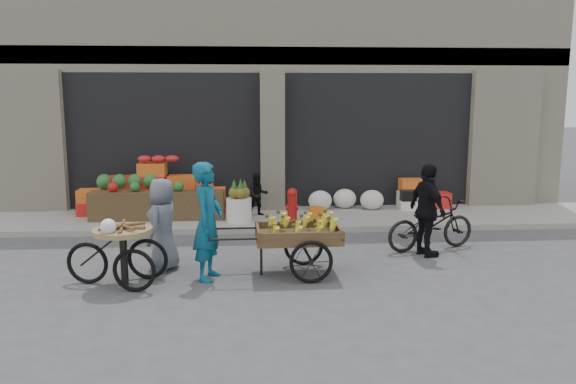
{
  "coord_description": "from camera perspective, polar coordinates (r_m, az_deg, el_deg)",
  "views": [
    {
      "loc": [
        -0.48,
        -7.82,
        2.69
      ],
      "look_at": [
        0.13,
        1.47,
        1.1
      ],
      "focal_mm": 35.0,
      "sensor_mm": 36.0,
      "label": 1
    }
  ],
  "objects": [
    {
      "name": "building",
      "position": [
        15.88,
        -2.05,
        12.15
      ],
      "size": [
        14.0,
        6.45,
        7.0
      ],
      "color": "beige",
      "rests_on": "ground"
    },
    {
      "name": "sidewalk",
      "position": [
        12.22,
        -1.4,
        -2.74
      ],
      "size": [
        18.0,
        2.2,
        0.12
      ],
      "primitive_type": "cube",
      "color": "gray",
      "rests_on": "ground"
    },
    {
      "name": "banana_cart",
      "position": [
        8.52,
        0.72,
        -4.11
      ],
      "size": [
        2.2,
        0.98,
        0.91
      ],
      "rotation": [
        0.0,
        0.0,
        0.03
      ],
      "color": "brown",
      "rests_on": "ground"
    },
    {
      "name": "right_bay_goods",
      "position": [
        13.1,
        9.98,
        -0.49
      ],
      "size": [
        3.35,
        0.6,
        0.7
      ],
      "color": "silver",
      "rests_on": "sidewalk"
    },
    {
      "name": "fruit_display",
      "position": [
        12.53,
        -12.89,
        0.18
      ],
      "size": [
        3.1,
        1.12,
        1.24
      ],
      "color": "red",
      "rests_on": "sidewalk"
    },
    {
      "name": "cyclist",
      "position": [
        9.75,
        13.98,
        -1.8
      ],
      "size": [
        0.64,
        1.01,
        1.59
      ],
      "primitive_type": "imported",
      "rotation": [
        0.0,
        0.0,
        1.86
      ],
      "color": "black",
      "rests_on": "ground"
    },
    {
      "name": "pineapple_bin",
      "position": [
        11.66,
        -5.0,
        -1.82
      ],
      "size": [
        0.52,
        0.52,
        0.5
      ],
      "primitive_type": "cylinder",
      "color": "silver",
      "rests_on": "sidewalk"
    },
    {
      "name": "fire_hydrant",
      "position": [
        11.61,
        0.42,
        -1.17
      ],
      "size": [
        0.22,
        0.22,
        0.71
      ],
      "color": "#A5140F",
      "rests_on": "sidewalk"
    },
    {
      "name": "orange_bucket",
      "position": [
        11.65,
        2.9,
        -2.31
      ],
      "size": [
        0.32,
        0.32,
        0.3
      ],
      "primitive_type": "cylinder",
      "color": "orange",
      "rests_on": "sidewalk"
    },
    {
      "name": "vendor_grey",
      "position": [
        8.96,
        -12.58,
        -3.23
      ],
      "size": [
        0.64,
        0.81,
        1.45
      ],
      "primitive_type": "imported",
      "rotation": [
        0.0,
        0.0,
        -1.86
      ],
      "color": "slate",
      "rests_on": "ground"
    },
    {
      "name": "seated_person",
      "position": [
        12.21,
        -3.08,
        -0.25
      ],
      "size": [
        0.51,
        0.43,
        0.93
      ],
      "primitive_type": "imported",
      "rotation": [
        0.0,
        0.0,
        0.17
      ],
      "color": "black",
      "rests_on": "sidewalk"
    },
    {
      "name": "vendor_woman",
      "position": [
        8.34,
        -8.14,
        -2.96
      ],
      "size": [
        0.57,
        0.73,
        1.76
      ],
      "primitive_type": "imported",
      "rotation": [
        0.0,
        0.0,
        1.32
      ],
      "color": "#0E4F6C",
      "rests_on": "ground"
    },
    {
      "name": "tricycle_cart",
      "position": [
        8.4,
        -16.43,
        -5.37
      ],
      "size": [
        1.46,
        0.96,
        0.95
      ],
      "rotation": [
        0.0,
        0.0,
        -0.15
      ],
      "color": "#9E7F51",
      "rests_on": "ground"
    },
    {
      "name": "ground",
      "position": [
        8.29,
        -0.22,
        -9.26
      ],
      "size": [
        80.0,
        80.0,
        0.0
      ],
      "primitive_type": "plane",
      "color": "#424244",
      "rests_on": "ground"
    },
    {
      "name": "bicycle",
      "position": [
        10.25,
        14.3,
        -3.23
      ],
      "size": [
        1.81,
        1.06,
        0.9
      ],
      "primitive_type": "imported",
      "rotation": [
        0.0,
        0.0,
        1.86
      ],
      "color": "black",
      "rests_on": "ground"
    }
  ]
}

